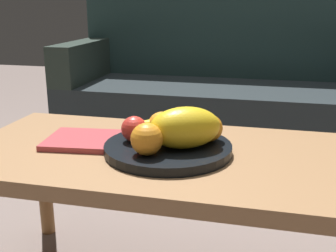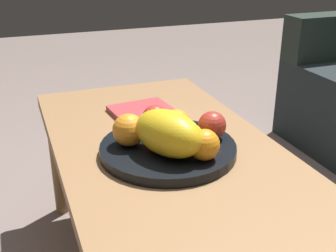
{
  "view_description": "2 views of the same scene",
  "coord_description": "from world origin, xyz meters",
  "px_view_note": "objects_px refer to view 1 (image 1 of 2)",
  "views": [
    {
      "loc": [
        0.2,
        -1.05,
        0.85
      ],
      "look_at": [
        -0.05,
        -0.01,
        0.53
      ],
      "focal_mm": 45.26,
      "sensor_mm": 36.0,
      "label": 1
    },
    {
      "loc": [
        0.86,
        -0.35,
        0.95
      ],
      "look_at": [
        -0.05,
        -0.01,
        0.53
      ],
      "focal_mm": 46.12,
      "sensor_mm": 36.0,
      "label": 2
    }
  ],
  "objects_px": {
    "magazine": "(91,140)",
    "apple_right": "(180,119)",
    "couch": "(217,99)",
    "orange_front": "(147,139)",
    "orange_left": "(162,126)",
    "coffee_table": "(186,170)",
    "apple_left": "(134,129)",
    "fruit_bowl": "(168,148)",
    "melon_large_front": "(186,128)",
    "orange_right": "(209,128)",
    "banana_bunch": "(169,131)"
  },
  "relations": [
    {
      "from": "orange_front",
      "to": "magazine",
      "type": "xyz_separation_m",
      "value": [
        -0.2,
        0.12,
        -0.06
      ]
    },
    {
      "from": "melon_large_front",
      "to": "apple_left",
      "type": "relative_size",
      "value": 2.67
    },
    {
      "from": "apple_left",
      "to": "fruit_bowl",
      "type": "bearing_deg",
      "value": 0.44
    },
    {
      "from": "orange_left",
      "to": "orange_right",
      "type": "bearing_deg",
      "value": 8.78
    },
    {
      "from": "coffee_table",
      "to": "orange_right",
      "type": "distance_m",
      "value": 0.13
    },
    {
      "from": "orange_right",
      "to": "magazine",
      "type": "bearing_deg",
      "value": -175.8
    },
    {
      "from": "orange_left",
      "to": "magazine",
      "type": "distance_m",
      "value": 0.22
    },
    {
      "from": "melon_large_front",
      "to": "orange_right",
      "type": "xyz_separation_m",
      "value": [
        0.05,
        0.07,
        -0.02
      ]
    },
    {
      "from": "fruit_bowl",
      "to": "magazine",
      "type": "height_order",
      "value": "fruit_bowl"
    },
    {
      "from": "fruit_bowl",
      "to": "magazine",
      "type": "xyz_separation_m",
      "value": [
        -0.23,
        0.03,
        -0.0
      ]
    },
    {
      "from": "melon_large_front",
      "to": "orange_left",
      "type": "distance_m",
      "value": 0.09
    },
    {
      "from": "coffee_table",
      "to": "melon_large_front",
      "type": "xyz_separation_m",
      "value": [
        0.0,
        -0.03,
        0.13
      ]
    },
    {
      "from": "apple_right",
      "to": "orange_front",
      "type": "bearing_deg",
      "value": -100.19
    },
    {
      "from": "magazine",
      "to": "apple_right",
      "type": "bearing_deg",
      "value": 14.74
    },
    {
      "from": "orange_left",
      "to": "apple_right",
      "type": "relative_size",
      "value": 1.09
    },
    {
      "from": "couch",
      "to": "banana_bunch",
      "type": "bearing_deg",
      "value": -88.72
    },
    {
      "from": "banana_bunch",
      "to": "melon_large_front",
      "type": "bearing_deg",
      "value": -40.0
    },
    {
      "from": "coffee_table",
      "to": "couch",
      "type": "bearing_deg",
      "value": 93.58
    },
    {
      "from": "coffee_table",
      "to": "apple_right",
      "type": "bearing_deg",
      "value": 112.17
    },
    {
      "from": "coffee_table",
      "to": "orange_left",
      "type": "distance_m",
      "value": 0.14
    },
    {
      "from": "apple_left",
      "to": "orange_left",
      "type": "bearing_deg",
      "value": 24.24
    },
    {
      "from": "coffee_table",
      "to": "couch",
      "type": "relative_size",
      "value": 0.73
    },
    {
      "from": "orange_front",
      "to": "orange_left",
      "type": "distance_m",
      "value": 0.12
    },
    {
      "from": "orange_front",
      "to": "apple_left",
      "type": "xyz_separation_m",
      "value": [
        -0.06,
        0.09,
        -0.01
      ]
    },
    {
      "from": "orange_front",
      "to": "magazine",
      "type": "distance_m",
      "value": 0.24
    },
    {
      "from": "magazine",
      "to": "orange_left",
      "type": "bearing_deg",
      "value": -5.0
    },
    {
      "from": "couch",
      "to": "banana_bunch",
      "type": "distance_m",
      "value": 1.32
    },
    {
      "from": "orange_left",
      "to": "apple_right",
      "type": "xyz_separation_m",
      "value": [
        0.03,
        0.09,
        -0.0
      ]
    },
    {
      "from": "orange_front",
      "to": "orange_left",
      "type": "height_order",
      "value": "orange_front"
    },
    {
      "from": "orange_right",
      "to": "banana_bunch",
      "type": "xyz_separation_m",
      "value": [
        -0.11,
        -0.02,
        -0.01
      ]
    },
    {
      "from": "melon_large_front",
      "to": "magazine",
      "type": "distance_m",
      "value": 0.3
    },
    {
      "from": "fruit_bowl",
      "to": "apple_left",
      "type": "relative_size",
      "value": 4.85
    },
    {
      "from": "apple_left",
      "to": "banana_bunch",
      "type": "relative_size",
      "value": 0.4
    },
    {
      "from": "melon_large_front",
      "to": "coffee_table",
      "type": "bearing_deg",
      "value": 98.05
    },
    {
      "from": "apple_left",
      "to": "apple_right",
      "type": "distance_m",
      "value": 0.15
    },
    {
      "from": "coffee_table",
      "to": "magazine",
      "type": "distance_m",
      "value": 0.29
    },
    {
      "from": "orange_left",
      "to": "fruit_bowl",
      "type": "bearing_deg",
      "value": -51.51
    },
    {
      "from": "orange_right",
      "to": "coffee_table",
      "type": "bearing_deg",
      "value": -144.62
    },
    {
      "from": "orange_front",
      "to": "magazine",
      "type": "relative_size",
      "value": 0.32
    },
    {
      "from": "apple_left",
      "to": "magazine",
      "type": "relative_size",
      "value": 0.28
    },
    {
      "from": "couch",
      "to": "magazine",
      "type": "xyz_separation_m",
      "value": [
        -0.2,
        -1.31,
        0.16
      ]
    },
    {
      "from": "coffee_table",
      "to": "magazine",
      "type": "bearing_deg",
      "value": 177.26
    },
    {
      "from": "fruit_bowl",
      "to": "couch",
      "type": "bearing_deg",
      "value": 91.47
    },
    {
      "from": "coffee_table",
      "to": "melon_large_front",
      "type": "relative_size",
      "value": 6.62
    },
    {
      "from": "couch",
      "to": "magazine",
      "type": "height_order",
      "value": "couch"
    },
    {
      "from": "melon_large_front",
      "to": "orange_front",
      "type": "relative_size",
      "value": 2.32
    },
    {
      "from": "apple_right",
      "to": "melon_large_front",
      "type": "bearing_deg",
      "value": -70.79
    },
    {
      "from": "orange_left",
      "to": "banana_bunch",
      "type": "height_order",
      "value": "orange_left"
    },
    {
      "from": "orange_right",
      "to": "banana_bunch",
      "type": "bearing_deg",
      "value": -169.74
    },
    {
      "from": "banana_bunch",
      "to": "coffee_table",
      "type": "bearing_deg",
      "value": -19.05
    }
  ]
}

